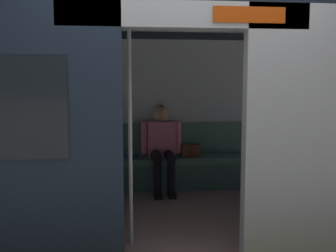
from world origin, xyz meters
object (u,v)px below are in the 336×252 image
(book, at_px, (130,156))
(grab_pole_door, at_px, (130,133))
(handbag, at_px, (190,150))
(person_seated, at_px, (162,142))
(train_car, at_px, (162,84))
(bench_seat, at_px, (160,165))

(book, distance_m, grab_pole_door, 1.94)
(handbag, bearing_deg, grab_pole_door, 65.11)
(handbag, bearing_deg, person_seated, 11.31)
(train_car, distance_m, handbag, 1.50)
(bench_seat, distance_m, handbag, 0.48)
(bench_seat, height_order, person_seated, person_seated)
(grab_pole_door, bearing_deg, book, -90.28)
(handbag, xyz_separation_m, book, (0.85, -0.00, -0.07))
(book, bearing_deg, handbag, -147.35)
(handbag, distance_m, grab_pole_door, 2.10)
(bench_seat, xyz_separation_m, grab_pole_door, (0.42, 1.82, 0.69))
(book, bearing_deg, grab_pole_door, 122.36)
(person_seated, bearing_deg, train_car, 85.08)
(book, xyz_separation_m, grab_pole_door, (0.01, 1.85, 0.57))
(person_seated, distance_m, handbag, 0.44)
(bench_seat, bearing_deg, person_seated, 113.25)
(person_seated, relative_size, book, 5.36)
(bench_seat, height_order, book, book)
(handbag, relative_size, grab_pole_door, 0.13)
(train_car, xyz_separation_m, person_seated, (-0.08, -0.98, -0.80))
(train_car, distance_m, book, 1.51)
(grab_pole_door, bearing_deg, handbag, -114.89)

